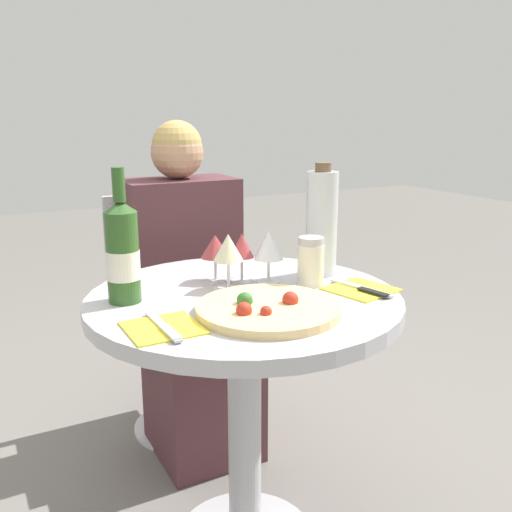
% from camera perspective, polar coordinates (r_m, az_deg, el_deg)
% --- Properties ---
extents(dining_table, '(0.78, 0.78, 0.73)m').
position_cam_1_polar(dining_table, '(1.47, -1.18, -9.80)').
color(dining_table, '#B2B2B7').
rests_on(dining_table, ground_plane).
extents(chair_behind_diner, '(0.43, 0.43, 0.87)m').
position_cam_1_polar(chair_behind_diner, '(2.17, -7.98, -6.17)').
color(chair_behind_diner, silver).
rests_on(chair_behind_diner, ground_plane).
extents(seated_diner, '(0.39, 0.46, 1.14)m').
position_cam_1_polar(seated_diner, '(2.01, -6.58, -5.16)').
color(seated_diner, '#512D33').
rests_on(seated_diner, ground_plane).
extents(pizza_large, '(0.32, 0.32, 0.05)m').
position_cam_1_polar(pizza_large, '(1.28, 1.17, -5.28)').
color(pizza_large, '#E5C17F').
rests_on(pizza_large, dining_table).
extents(wine_bottle, '(0.08, 0.08, 0.32)m').
position_cam_1_polar(wine_bottle, '(1.36, -13.21, 0.36)').
color(wine_bottle, '#2D5623').
rests_on(wine_bottle, dining_table).
extents(tall_carafe, '(0.09, 0.09, 0.31)m').
position_cam_1_polar(tall_carafe, '(1.56, 6.58, 3.32)').
color(tall_carafe, silver).
rests_on(tall_carafe, dining_table).
extents(sugar_shaker, '(0.07, 0.07, 0.13)m').
position_cam_1_polar(sugar_shaker, '(1.47, 5.48, -0.57)').
color(sugar_shaker, silver).
rests_on(sugar_shaker, dining_table).
extents(wine_glass_back_left, '(0.08, 0.08, 0.12)m').
position_cam_1_polar(wine_glass_back_left, '(1.51, -4.11, 0.88)').
color(wine_glass_back_left, silver).
rests_on(wine_glass_back_left, dining_table).
extents(wine_glass_front_left, '(0.08, 0.08, 0.14)m').
position_cam_1_polar(wine_glass_front_left, '(1.43, -2.80, 0.74)').
color(wine_glass_front_left, silver).
rests_on(wine_glass_front_left, dining_table).
extents(wine_glass_front_right, '(0.08, 0.08, 0.14)m').
position_cam_1_polar(wine_glass_front_right, '(1.49, 1.27, 1.05)').
color(wine_glass_front_right, silver).
rests_on(wine_glass_front_right, dining_table).
extents(wine_glass_center, '(0.07, 0.07, 0.13)m').
position_cam_1_polar(wine_glass_center, '(1.50, -1.44, 0.91)').
color(wine_glass_center, silver).
rests_on(wine_glass_center, dining_table).
extents(place_setting_left, '(0.15, 0.19, 0.01)m').
position_cam_1_polar(place_setting_left, '(1.20, -9.25, -7.11)').
color(place_setting_left, yellow).
rests_on(place_setting_left, dining_table).
extents(place_setting_right, '(0.18, 0.19, 0.01)m').
position_cam_1_polar(place_setting_right, '(1.46, 10.54, -3.29)').
color(place_setting_right, yellow).
rests_on(place_setting_right, dining_table).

